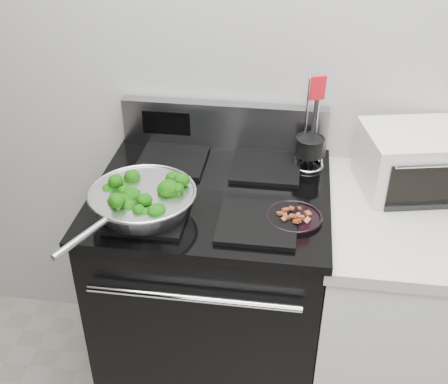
% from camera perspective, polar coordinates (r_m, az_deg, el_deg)
% --- Properties ---
extents(back_wall, '(4.00, 0.02, 2.70)m').
position_cam_1_polar(back_wall, '(1.99, 9.01, 14.58)').
color(back_wall, '#B3B0AA').
rests_on(back_wall, ground).
extents(gas_range, '(0.79, 0.69, 1.13)m').
position_cam_1_polar(gas_range, '(2.17, -1.13, -10.11)').
color(gas_range, black).
rests_on(gas_range, floor).
extents(counter, '(0.62, 0.68, 0.92)m').
position_cam_1_polar(counter, '(2.21, 17.14, -11.94)').
color(counter, white).
rests_on(counter, floor).
extents(skillet, '(0.34, 0.50, 0.07)m').
position_cam_1_polar(skillet, '(1.75, -8.29, -0.83)').
color(skillet, silver).
rests_on(skillet, gas_range).
extents(broccoli_pile, '(0.26, 0.26, 0.09)m').
position_cam_1_polar(broccoli_pile, '(1.74, -8.28, -0.27)').
color(broccoli_pile, '#083104').
rests_on(broccoli_pile, skillet).
extents(bacon_plate, '(0.17, 0.17, 0.04)m').
position_cam_1_polar(bacon_plate, '(1.74, 7.15, -2.30)').
color(bacon_plate, black).
rests_on(bacon_plate, gas_range).
extents(utensil_holder, '(0.11, 0.11, 0.35)m').
position_cam_1_polar(utensil_holder, '(2.00, 8.64, 4.14)').
color(utensil_holder, silver).
rests_on(utensil_holder, gas_range).
extents(toaster_oven, '(0.42, 0.35, 0.21)m').
position_cam_1_polar(toaster_oven, '(2.00, 19.10, 3.03)').
color(toaster_oven, white).
rests_on(toaster_oven, counter).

